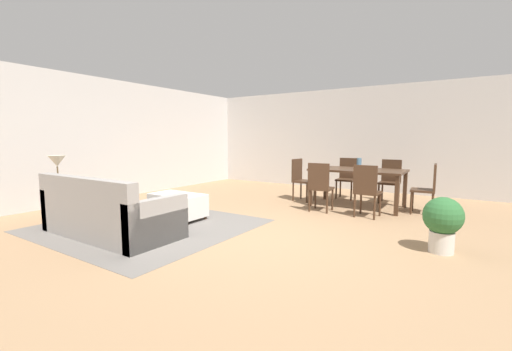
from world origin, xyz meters
name	(u,v)px	position (x,y,z in m)	size (l,w,h in m)	color
ground_plane	(260,235)	(0.00, 0.00, 0.00)	(10.80, 10.80, 0.00)	#9E7A56
wall_back	(362,139)	(0.00, 5.00, 1.35)	(9.00, 0.12, 2.70)	beige
wall_left	(103,139)	(-4.50, 0.50, 1.35)	(0.12, 11.00, 2.70)	beige
area_rug	(148,225)	(-1.76, -0.52, 0.00)	(3.00, 2.80, 0.01)	slate
couch	(109,215)	(-1.81, -1.16, 0.29)	(2.08, 0.94, 0.86)	gray
ottoman_table	(178,205)	(-1.70, 0.06, 0.24)	(0.95, 0.53, 0.43)	silver
side_table	(59,195)	(-3.15, -1.16, 0.45)	(0.40, 0.40, 0.57)	olive
table_lamp	(57,162)	(-3.15, -1.16, 0.98)	(0.26, 0.26, 0.53)	brown
dining_table	(357,173)	(0.56, 2.75, 0.68)	(1.77, 0.97, 0.76)	#422B1C
dining_chair_near_left	(320,184)	(0.12, 1.90, 0.52)	(0.43, 0.43, 0.92)	#422B1C
dining_chair_near_right	(367,188)	(0.97, 1.90, 0.52)	(0.42, 0.42, 0.92)	#422B1C
dining_chair_far_left	(347,176)	(0.08, 3.61, 0.52)	(0.42, 0.42, 0.92)	#422B1C
dining_chair_far_right	(390,178)	(1.03, 3.57, 0.52)	(0.40, 0.40, 0.92)	#422B1C
dining_chair_head_east	(428,186)	(1.83, 2.78, 0.52)	(0.43, 0.43, 0.92)	#422B1C
dining_chair_head_west	(301,177)	(-0.69, 2.76, 0.52)	(0.43, 0.43, 0.92)	#422B1C
vase_centerpiece	(359,164)	(0.59, 2.75, 0.87)	(0.09, 0.09, 0.22)	slate
potted_plant	(443,221)	(2.21, 0.61, 0.39)	(0.45, 0.45, 0.68)	beige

